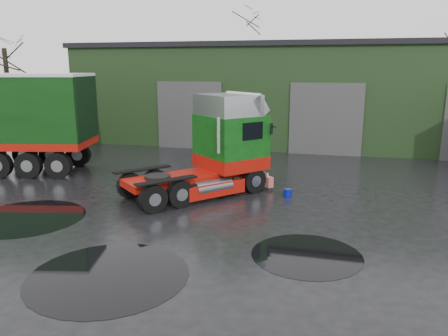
# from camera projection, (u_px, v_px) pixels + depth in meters

# --- Properties ---
(ground) EXTENTS (100.00, 100.00, 0.00)m
(ground) POSITION_uv_depth(u_px,v_px,m) (232.00, 247.00, 12.05)
(ground) COLOR black
(warehouse) EXTENTS (32.40, 12.40, 6.30)m
(warehouse) POSITION_uv_depth(u_px,v_px,m) (329.00, 92.00, 29.69)
(warehouse) COLOR black
(warehouse) RESTS_ON ground
(hero_tractor) EXTENTS (6.09, 6.42, 3.87)m
(hero_tractor) POSITION_uv_depth(u_px,v_px,m) (193.00, 146.00, 16.49)
(hero_tractor) COLOR #0D4410
(hero_tractor) RESTS_ON ground
(wash_bucket) EXTENTS (0.37, 0.37, 0.30)m
(wash_bucket) POSITION_uv_depth(u_px,v_px,m) (288.00, 193.00, 16.73)
(wash_bucket) COLOR #060D92
(wash_bucket) RESTS_ON ground
(tree_left) EXTENTS (4.40, 4.40, 8.50)m
(tree_left) POSITION_uv_depth(u_px,v_px,m) (7.00, 77.00, 26.55)
(tree_left) COLOR black
(tree_left) RESTS_ON ground
(tree_back_a) EXTENTS (4.40, 4.40, 9.50)m
(tree_back_a) POSITION_uv_depth(u_px,v_px,m) (245.00, 68.00, 40.71)
(tree_back_a) COLOR black
(tree_back_a) RESTS_ON ground
(tree_back_b) EXTENTS (4.40, 4.40, 7.50)m
(tree_back_b) POSITION_uv_depth(u_px,v_px,m) (429.00, 80.00, 37.03)
(tree_back_b) COLOR black
(tree_back_b) RESTS_ON ground
(puddle_0) EXTENTS (3.87, 3.87, 0.01)m
(puddle_0) POSITION_uv_depth(u_px,v_px,m) (109.00, 276.00, 10.42)
(puddle_0) COLOR black
(puddle_0) RESTS_ON ground
(puddle_1) EXTENTS (2.94, 2.94, 0.01)m
(puddle_1) POSITION_uv_depth(u_px,v_px,m) (307.00, 255.00, 11.55)
(puddle_1) COLOR black
(puddle_1) RESTS_ON ground
(puddle_2) EXTENTS (3.81, 3.81, 0.01)m
(puddle_2) POSITION_uv_depth(u_px,v_px,m) (26.00, 217.00, 14.43)
(puddle_2) COLOR black
(puddle_2) RESTS_ON ground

